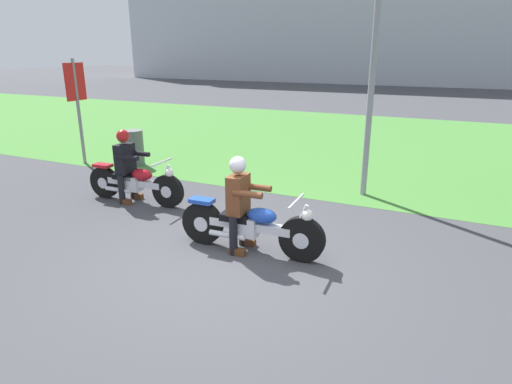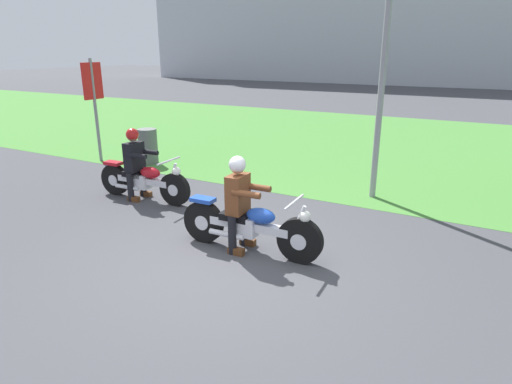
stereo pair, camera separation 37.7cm
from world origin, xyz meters
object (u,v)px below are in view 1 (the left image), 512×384
rider_lead (239,197)px  sign_banner (77,95)px  trash_can (134,148)px  rider_follow (126,160)px  motorcycle_lead (250,226)px  motorcycle_follow (135,183)px  streetlight_pole (385,0)px

rider_lead → sign_banner: 6.69m
trash_can → rider_follow: bearing=-52.3°
motorcycle_lead → motorcycle_follow: motorcycle_lead is taller
rider_follow → trash_can: bearing=125.3°
motorcycle_lead → rider_follow: (-3.10, 1.01, 0.42)m
motorcycle_follow → trash_can: size_ratio=2.36×
rider_follow → rider_lead: bearing=-21.5°
motorcycle_follow → motorcycle_lead: bearing=-21.5°
motorcycle_lead → streetlight_pole: streetlight_pole is taller
rider_follow → streetlight_pole: bearing=27.0°
motorcycle_lead → trash_can: trash_can is taller
motorcycle_lead → sign_banner: bearing=152.6°
rider_lead → motorcycle_follow: bearing=157.3°
trash_can → sign_banner: size_ratio=0.34×
motorcycle_lead → sign_banner: (-6.15, 2.86, 1.33)m
rider_follow → streetlight_pole: 5.52m
streetlight_pole → sign_banner: 7.44m
rider_follow → sign_banner: size_ratio=0.54×
motorcycle_follow → streetlight_pole: bearing=28.0°
motorcycle_lead → rider_lead: 0.46m
motorcycle_lead → streetlight_pole: bearing=70.4°
rider_follow → trash_can: size_ratio=1.56×
rider_lead → sign_banner: sign_banner is taller
streetlight_pole → motorcycle_lead: bearing=-107.2°
motorcycle_lead → rider_follow: size_ratio=1.58×
rider_lead → trash_can: bearing=142.6°
rider_lead → motorcycle_follow: rider_lead is taller
motorcycle_lead → rider_follow: rider_follow is taller
motorcycle_lead → rider_follow: 3.29m
motorcycle_follow → rider_lead: bearing=-22.7°
rider_lead → trash_can: size_ratio=1.58×
sign_banner → trash_can: bearing=17.0°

